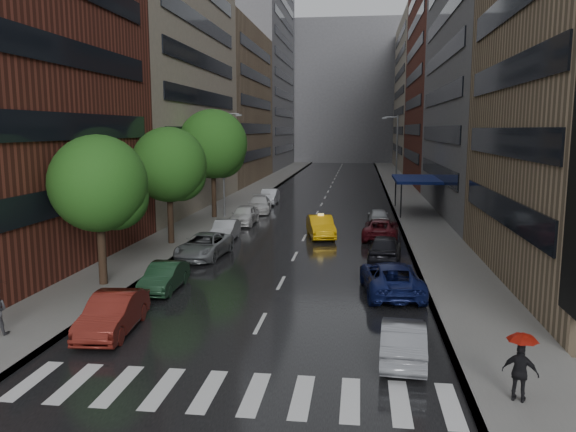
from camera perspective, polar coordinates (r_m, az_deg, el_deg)
The scene contains 18 objects.
ground at distance 19.25m, azimuth -5.00°, elevation -14.80°, with size 220.00×220.00×0.00m, color gray.
road at distance 67.77m, azimuth 4.00°, elevation 2.30°, with size 14.00×140.00×0.01m, color black.
sidewalk_left at distance 68.86m, azimuth -3.51°, elevation 2.47°, with size 4.00×140.00×0.15m, color gray.
sidewalk_right at distance 67.85m, azimuth 11.61°, elevation 2.21°, with size 4.00×140.00×0.15m, color gray.
crosswalk at distance 17.44m, azimuth -5.78°, elevation -17.40°, with size 13.15×2.80×0.01m.
buildings_left at distance 78.74m, azimuth -6.82°, elevation 14.83°, with size 8.00×108.00×38.00m.
buildings_right at distance 75.11m, azimuth 16.30°, elevation 14.10°, with size 8.05×109.10×36.00m.
building_far at distance 135.52m, azimuth 5.78°, elevation 12.32°, with size 40.00×14.00×32.00m, color slate.
tree_near at distance 28.45m, azimuth -18.69°, elevation 3.12°, with size 4.68×4.68×7.46m.
tree_mid at distance 37.75m, azimuth -12.01°, elevation 5.11°, with size 4.93×4.93×7.85m.
tree_far at distance 48.49m, azimuth -7.64°, elevation 7.25°, with size 5.88×5.88×9.37m.
taxi at distance 40.26m, azimuth 3.34°, elevation -1.08°, with size 1.65×4.72×1.56m, color #E2A10B.
parked_cars_left at distance 40.93m, azimuth -5.86°, elevation -1.00°, with size 2.80×42.20×1.57m.
parked_cars_right at distance 33.06m, azimuth 9.85°, elevation -3.45°, with size 3.07×31.32×1.57m.
ped_red_umbrella at distance 17.35m, azimuth 22.60°, elevation -13.44°, with size 1.06×0.82×2.01m.
street_lamp_left at distance 48.69m, azimuth -6.49°, elevation 5.48°, with size 1.74×0.22×9.00m.
street_lamp_right at distance 62.40m, azimuth 10.91°, elevation 6.10°, with size 1.74×0.22×9.00m.
awning at distance 52.67m, azimuth 12.89°, elevation 3.65°, with size 4.00×8.00×3.12m.
Camera 1 is at (3.84, -17.22, 7.71)m, focal length 35.00 mm.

